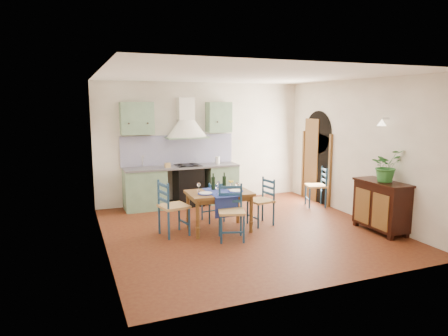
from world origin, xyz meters
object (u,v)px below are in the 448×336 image
Objects in this scene: dining_table at (219,196)px; sideboard at (381,204)px; potted_plant at (386,166)px; chair_near at (231,212)px.

dining_table reaches higher than sideboard.
potted_plant is at bearing -71.22° from sideboard.
potted_plant reaches higher than dining_table.
dining_table is 1.10× the size of sideboard.
chair_near reaches higher than sideboard.
dining_table reaches higher than chair_near.
dining_table is 1.99× the size of potted_plant.
chair_near is 2.76m from sideboard.
potted_plant is (2.71, -0.66, 0.74)m from chair_near.
sideboard is (2.71, -1.14, -0.14)m from dining_table.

